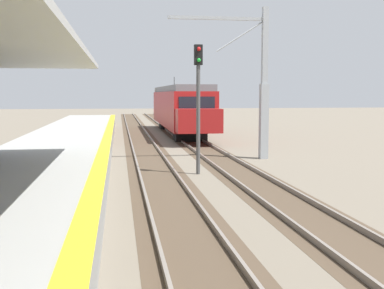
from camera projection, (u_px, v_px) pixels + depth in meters
station_platform at (25, 185)px, 15.09m from camera, size 5.00×80.00×0.91m
track_pair_nearest_platform at (157, 173)px, 19.71m from camera, size 2.34×120.00×0.16m
track_pair_middle at (239, 171)px, 20.22m from camera, size 2.34×120.00×0.16m
approaching_train at (180, 107)px, 39.38m from camera, size 2.93×19.60×4.76m
rail_signal_post at (198, 95)px, 19.52m from camera, size 0.32×0.34×5.20m
catenary_pylon_far_side at (258, 87)px, 24.18m from camera, size 5.00×0.40×7.50m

